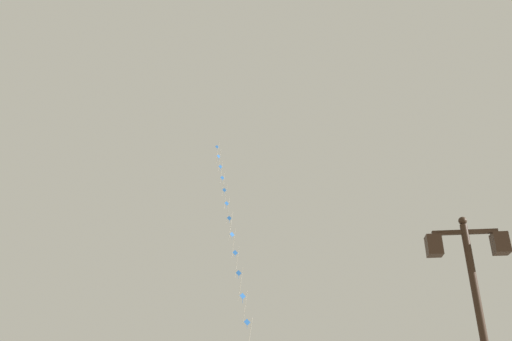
{
  "coord_description": "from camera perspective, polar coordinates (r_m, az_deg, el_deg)",
  "views": [
    {
      "loc": [
        -0.91,
        -1.13,
        1.51
      ],
      "look_at": [
        -3.62,
        22.15,
        12.64
      ],
      "focal_mm": 36.42,
      "sensor_mm": 36.0,
      "label": 1
    }
  ],
  "objects": [
    {
      "name": "twin_lantern_lamp_post",
      "position": [
        10.54,
        23.05,
        -12.66
      ],
      "size": [
        1.5,
        0.28,
        5.03
      ],
      "color": "black",
      "rests_on": "ground_plane"
    },
    {
      "name": "kite_train",
      "position": [
        34.36,
        -2.61,
        -7.27
      ],
      "size": [
        6.39,
        17.95,
        23.85
      ],
      "color": "brown",
      "rests_on": "ground_plane"
    }
  ]
}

